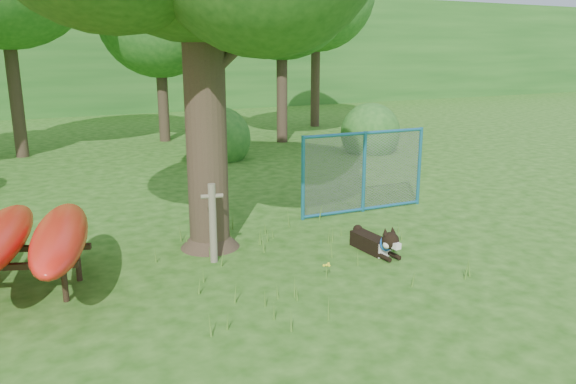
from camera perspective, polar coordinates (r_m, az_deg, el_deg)
name	(u,v)px	position (r m, az deg, el deg)	size (l,w,h in m)	color
ground	(316,287)	(7.52, 2.86, -9.60)	(80.00, 80.00, 0.00)	#1E4E0F
wooden_post	(213,221)	(8.22, -7.65, -2.96)	(0.33, 0.13, 1.18)	#68614E
husky_dog	(377,242)	(8.73, 9.02, -5.08)	(0.31, 1.14, 0.50)	black
fence_section	(364,172)	(10.79, 7.73, 2.04)	(2.67, 0.17, 2.60)	teal
wildflower_clump	(327,266)	(7.72, 3.97, -7.52)	(0.10, 0.09, 0.22)	#4B7C28
bg_tree_c	(158,16)	(19.62, -13.03, 17.02)	(4.00, 4.00, 6.12)	#32261B
shrub_right	(370,152)	(17.41, 8.29, 4.04)	(1.80, 1.80, 1.80)	#235F1E
shrub_mid	(220,159)	(16.20, -6.95, 3.32)	(1.80, 1.80, 1.80)	#235F1E
wooded_hillside	(63,51)	(34.12, -21.93, 13.18)	(80.00, 12.00, 6.00)	#235F1E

